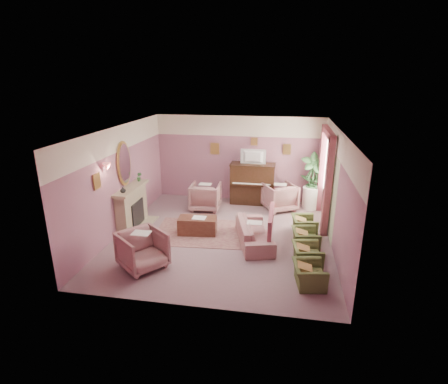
% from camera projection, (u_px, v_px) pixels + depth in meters
% --- Properties ---
extents(floor, '(5.50, 6.00, 0.01)m').
position_uv_depth(floor, '(223.00, 236.00, 9.19)').
color(floor, gray).
rests_on(floor, ground).
extents(ceiling, '(5.50, 6.00, 0.01)m').
position_uv_depth(ceiling, '(223.00, 129.00, 8.30)').
color(ceiling, silver).
rests_on(ceiling, wall_back).
extents(wall_back, '(5.50, 0.02, 2.80)m').
position_uv_depth(wall_back, '(239.00, 159.00, 11.55)').
color(wall_back, '#7C546E').
rests_on(wall_back, floor).
extents(wall_front, '(5.50, 0.02, 2.80)m').
position_uv_depth(wall_front, '(192.00, 237.00, 5.94)').
color(wall_front, '#7C546E').
rests_on(wall_front, floor).
extents(wall_left, '(0.02, 6.00, 2.80)m').
position_uv_depth(wall_left, '(120.00, 180.00, 9.20)').
color(wall_left, '#7C546E').
rests_on(wall_left, floor).
extents(wall_right, '(0.02, 6.00, 2.80)m').
position_uv_depth(wall_right, '(337.00, 191.00, 8.30)').
color(wall_right, '#7C546E').
rests_on(wall_right, floor).
extents(picture_rail_band, '(5.50, 0.01, 0.65)m').
position_uv_depth(picture_rail_band, '(239.00, 126.00, 11.20)').
color(picture_rail_band, silver).
rests_on(picture_rail_band, wall_back).
extents(stripe_panel, '(0.01, 3.00, 2.15)m').
position_uv_depth(stripe_panel, '(329.00, 188.00, 9.62)').
color(stripe_panel, '#B2C596').
rests_on(stripe_panel, wall_right).
extents(fireplace_surround, '(0.30, 1.40, 1.10)m').
position_uv_depth(fireplace_surround, '(132.00, 208.00, 9.63)').
color(fireplace_surround, tan).
rests_on(fireplace_surround, floor).
extents(fireplace_inset, '(0.18, 0.72, 0.68)m').
position_uv_depth(fireplace_inset, '(136.00, 213.00, 9.66)').
color(fireplace_inset, black).
rests_on(fireplace_inset, floor).
extents(fire_ember, '(0.06, 0.54, 0.10)m').
position_uv_depth(fire_ember, '(138.00, 219.00, 9.71)').
color(fire_ember, '#F32706').
rests_on(fire_ember, floor).
extents(mantel_shelf, '(0.40, 1.55, 0.07)m').
position_uv_depth(mantel_shelf, '(131.00, 188.00, 9.44)').
color(mantel_shelf, tan).
rests_on(mantel_shelf, fireplace_surround).
extents(hearth, '(0.55, 1.50, 0.02)m').
position_uv_depth(hearth, '(140.00, 226.00, 9.77)').
color(hearth, tan).
rests_on(hearth, floor).
extents(mirror_frame, '(0.04, 0.72, 1.20)m').
position_uv_depth(mirror_frame, '(124.00, 164.00, 9.25)').
color(mirror_frame, tan).
rests_on(mirror_frame, wall_left).
extents(mirror_glass, '(0.01, 0.60, 1.06)m').
position_uv_depth(mirror_glass, '(125.00, 164.00, 9.25)').
color(mirror_glass, silver).
rests_on(mirror_glass, wall_left).
extents(sconce_shade, '(0.20, 0.20, 0.16)m').
position_uv_depth(sconce_shade, '(107.00, 167.00, 8.20)').
color(sconce_shade, '#ED6861').
rests_on(sconce_shade, wall_left).
extents(piano, '(1.40, 0.60, 1.30)m').
position_uv_depth(piano, '(252.00, 184.00, 11.41)').
color(piano, black).
rests_on(piano, floor).
extents(piano_keyshelf, '(1.30, 0.12, 0.06)m').
position_uv_depth(piano_keyshelf, '(251.00, 185.00, 11.06)').
color(piano_keyshelf, black).
rests_on(piano_keyshelf, piano).
extents(piano_keys, '(1.20, 0.08, 0.02)m').
position_uv_depth(piano_keys, '(251.00, 184.00, 11.04)').
color(piano_keys, white).
rests_on(piano_keys, piano).
extents(piano_top, '(1.45, 0.65, 0.04)m').
position_uv_depth(piano_top, '(253.00, 164.00, 11.20)').
color(piano_top, black).
rests_on(piano_top, piano).
extents(television, '(0.80, 0.12, 0.48)m').
position_uv_depth(television, '(253.00, 156.00, 11.06)').
color(television, black).
rests_on(television, piano).
extents(print_back_left, '(0.30, 0.03, 0.38)m').
position_uv_depth(print_back_left, '(215.00, 149.00, 11.54)').
color(print_back_left, tan).
rests_on(print_back_left, wall_back).
extents(print_back_right, '(0.26, 0.03, 0.34)m').
position_uv_depth(print_back_right, '(287.00, 149.00, 11.14)').
color(print_back_right, tan).
rests_on(print_back_right, wall_back).
extents(print_back_mid, '(0.22, 0.03, 0.26)m').
position_uv_depth(print_back_mid, '(254.00, 141.00, 11.24)').
color(print_back_mid, tan).
rests_on(print_back_mid, wall_back).
extents(print_left_wall, '(0.03, 0.28, 0.36)m').
position_uv_depth(print_left_wall, '(97.00, 181.00, 7.97)').
color(print_left_wall, tan).
rests_on(print_left_wall, wall_left).
extents(window_blind, '(0.03, 1.40, 1.80)m').
position_uv_depth(window_blind, '(329.00, 164.00, 9.66)').
color(window_blind, beige).
rests_on(window_blind, wall_right).
extents(curtain_left, '(0.16, 0.34, 2.60)m').
position_uv_depth(curtain_left, '(328.00, 187.00, 8.94)').
color(curtain_left, '#954450').
rests_on(curtain_left, floor).
extents(curtain_right, '(0.16, 0.34, 2.60)m').
position_uv_depth(curtain_right, '(321.00, 169.00, 10.66)').
color(curtain_right, '#954450').
rests_on(curtain_right, floor).
extents(pelmet, '(0.16, 2.20, 0.16)m').
position_uv_depth(pelmet, '(329.00, 132.00, 9.40)').
color(pelmet, '#954450').
rests_on(pelmet, wall_right).
extents(mantel_plant, '(0.16, 0.16, 0.28)m').
position_uv_depth(mantel_plant, '(139.00, 177.00, 9.90)').
color(mantel_plant, '#386C39').
rests_on(mantel_plant, mantel_shelf).
extents(mantel_vase, '(0.16, 0.16, 0.16)m').
position_uv_depth(mantel_vase, '(123.00, 190.00, 8.94)').
color(mantel_vase, silver).
rests_on(mantel_vase, mantel_shelf).
extents(area_rug, '(2.62, 1.98, 0.01)m').
position_uv_depth(area_rug, '(202.00, 232.00, 9.40)').
color(area_rug, '#8A5A55').
rests_on(area_rug, floor).
extents(coffee_table, '(1.04, 0.60, 0.45)m').
position_uv_depth(coffee_table, '(198.00, 225.00, 9.29)').
color(coffee_table, '#542D1F').
rests_on(coffee_table, floor).
extents(table_paper, '(0.35, 0.28, 0.01)m').
position_uv_depth(table_paper, '(199.00, 218.00, 9.20)').
color(table_paper, white).
rests_on(table_paper, coffee_table).
extents(sofa, '(0.62, 1.87, 0.76)m').
position_uv_depth(sofa, '(254.00, 228.00, 8.74)').
color(sofa, '#A17270').
rests_on(sofa, floor).
extents(sofa_throw, '(0.09, 1.42, 0.52)m').
position_uv_depth(sofa_throw, '(271.00, 221.00, 8.60)').
color(sofa_throw, '#954450').
rests_on(sofa_throw, sofa).
extents(floral_armchair_left, '(0.89, 0.89, 0.93)m').
position_uv_depth(floral_armchair_left, '(205.00, 195.00, 10.92)').
color(floral_armchair_left, '#A17270').
rests_on(floral_armchair_left, floor).
extents(floral_armchair_right, '(0.89, 0.89, 0.93)m').
position_uv_depth(floral_armchair_right, '(280.00, 195.00, 10.88)').
color(floral_armchair_right, '#A17270').
rests_on(floral_armchair_right, floor).
extents(floral_armchair_front, '(0.89, 0.89, 0.93)m').
position_uv_depth(floral_armchair_front, '(142.00, 248.00, 7.56)').
color(floral_armchair_front, '#A17270').
rests_on(floral_armchair_front, floor).
extents(olive_chair_a, '(0.50, 0.71, 0.62)m').
position_uv_depth(olive_chair_a, '(309.00, 271.00, 6.96)').
color(olive_chair_a, '#50602E').
rests_on(olive_chair_a, floor).
extents(olive_chair_b, '(0.50, 0.71, 0.62)m').
position_uv_depth(olive_chair_b, '(307.00, 252.00, 7.72)').
color(olive_chair_b, '#50602E').
rests_on(olive_chair_b, floor).
extents(olive_chair_c, '(0.50, 0.71, 0.62)m').
position_uv_depth(olive_chair_c, '(305.00, 236.00, 8.49)').
color(olive_chair_c, '#50602E').
rests_on(olive_chair_c, floor).
extents(olive_chair_d, '(0.50, 0.71, 0.62)m').
position_uv_depth(olive_chair_d, '(304.00, 223.00, 9.25)').
color(olive_chair_d, '#50602E').
rests_on(olive_chair_d, floor).
extents(side_table, '(0.52, 0.52, 0.70)m').
position_uv_depth(side_table, '(311.00, 198.00, 11.01)').
color(side_table, white).
rests_on(side_table, floor).
extents(side_plant_big, '(0.30, 0.30, 0.34)m').
position_uv_depth(side_plant_big, '(312.00, 182.00, 10.85)').
color(side_plant_big, '#386C39').
rests_on(side_plant_big, side_table).
extents(side_plant_small, '(0.16, 0.16, 0.28)m').
position_uv_depth(side_plant_small, '(316.00, 184.00, 10.75)').
color(side_plant_small, '#386C39').
rests_on(side_plant_small, side_table).
extents(palm_pot, '(0.34, 0.34, 0.34)m').
position_uv_depth(palm_pot, '(310.00, 203.00, 11.12)').
color(palm_pot, brown).
rests_on(palm_pot, floor).
extents(palm_plant, '(0.76, 0.76, 1.44)m').
position_uv_depth(palm_plant, '(313.00, 176.00, 10.84)').
color(palm_plant, '#386C39').
rests_on(palm_plant, palm_pot).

